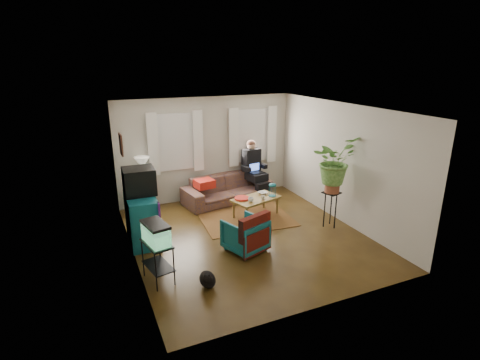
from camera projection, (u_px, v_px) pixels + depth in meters
name	position (u px, v px, depth m)	size (l,w,h in m)	color
floor	(248.00, 236.00, 7.66)	(4.50, 5.00, 0.01)	#4F2B14
ceiling	(249.00, 109.00, 6.86)	(4.50, 5.00, 0.01)	white
wall_back	(207.00, 149.00, 9.44)	(4.50, 0.01, 2.60)	silver
wall_front	(325.00, 226.00, 5.08)	(4.50, 0.01, 2.60)	silver
wall_left	(129.00, 192.00, 6.41)	(0.01, 5.00, 2.60)	silver
wall_right	(342.00, 164.00, 8.12)	(0.01, 5.00, 2.60)	silver
window_left	(175.00, 142.00, 9.04)	(1.08, 0.04, 1.38)	white
window_right	(252.00, 135.00, 9.82)	(1.08, 0.04, 1.38)	white
curtains_left	(176.00, 143.00, 8.97)	(1.36, 0.06, 1.50)	white
curtains_right	(253.00, 136.00, 9.75)	(1.36, 0.06, 1.50)	white
picture_frame	(121.00, 144.00, 6.96)	(0.04, 0.32, 0.40)	#3D2616
area_rug	(246.00, 218.00, 8.55)	(2.00, 1.60, 0.01)	brown
sofa	(227.00, 185.00, 9.46)	(2.25, 0.89, 0.88)	brown
seated_person	(254.00, 171.00, 9.81)	(0.56, 0.69, 1.34)	black
side_table	(145.00, 196.00, 8.95)	(0.47, 0.47, 0.69)	#422D18
table_lamp	(143.00, 170.00, 8.75)	(0.35, 0.35, 0.63)	white
dresser	(142.00, 219.00, 7.33)	(0.54, 1.07, 0.97)	#12706F
crt_tv	(139.00, 181.00, 7.21)	(0.59, 0.54, 0.52)	black
aquarium_stand	(158.00, 262.00, 6.05)	(0.34, 0.61, 0.68)	black
aquarium	(156.00, 233.00, 5.89)	(0.30, 0.55, 0.36)	#7FD899
black_cat	(207.00, 278.00, 5.93)	(0.25, 0.38, 0.32)	black
armchair	(245.00, 233.00, 7.03)	(0.68, 0.64, 0.70)	#127171
serape_throw	(255.00, 231.00, 6.79)	(0.71, 0.16, 0.58)	#9E0A0A
coffee_table	(256.00, 207.00, 8.59)	(1.08, 0.59, 0.45)	brown
cup_a	(251.00, 200.00, 8.29)	(0.12, 0.12, 0.10)	white
cup_b	(263.00, 198.00, 8.41)	(0.10, 0.10, 0.09)	beige
bowl	(262.00, 193.00, 8.77)	(0.21, 0.21, 0.05)	white
snack_tray	(242.00, 198.00, 8.45)	(0.33, 0.33, 0.04)	#B21414
birdcage	(272.00, 190.00, 8.60)	(0.18, 0.18, 0.31)	#115B6B
plant_stand	(330.00, 209.00, 8.02)	(0.33, 0.33, 0.79)	black
potted_plant	(334.00, 168.00, 7.73)	(0.90, 0.78, 1.00)	#599947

